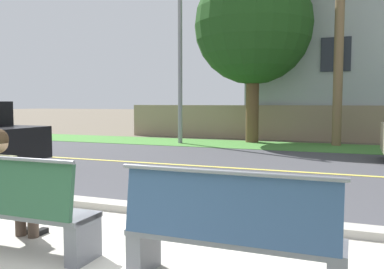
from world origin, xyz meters
TOP-DOWN VIEW (x-y plane):
  - ground_plane at (0.00, 8.00)m, footprint 140.00×140.00m
  - curb_edge at (0.00, 2.35)m, footprint 44.00×0.30m
  - street_asphalt at (0.00, 6.50)m, footprint 52.00×8.00m
  - road_centre_line at (0.00, 6.50)m, footprint 48.00×0.14m
  - far_verge_grass at (0.00, 11.77)m, footprint 48.00×2.80m
  - bench_left at (-1.13, 0.52)m, footprint 1.76×0.48m
  - bench_right at (1.13, 0.52)m, footprint 1.76×0.48m
  - seated_person_olive at (-1.37, 0.68)m, footprint 0.52×0.68m
  - streetlamp at (-3.92, 11.58)m, footprint 0.24×2.10m
  - shade_tree_far_left at (-1.39, 12.62)m, footprint 4.38×4.38m
  - garden_wall at (-0.85, 14.19)m, footprint 13.00×0.36m

SIDE VIEW (x-z plane):
  - ground_plane at x=0.00m, z-range 0.00..0.00m
  - street_asphalt at x=0.00m, z-range 0.00..0.01m
  - far_verge_grass at x=0.00m, z-range 0.00..0.02m
  - road_centre_line at x=0.00m, z-range 0.01..0.01m
  - curb_edge at x=0.00m, z-range 0.00..0.11m
  - bench_left at x=-1.13m, z-range -0.05..0.96m
  - bench_right at x=1.13m, z-range -0.05..0.96m
  - seated_person_olive at x=-1.37m, z-range 0.05..1.30m
  - garden_wall at x=-0.85m, z-range 0.00..1.40m
  - streetlamp at x=-3.92m, z-range 0.50..7.41m
  - shade_tree_far_left at x=-1.39m, z-range 1.08..8.30m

